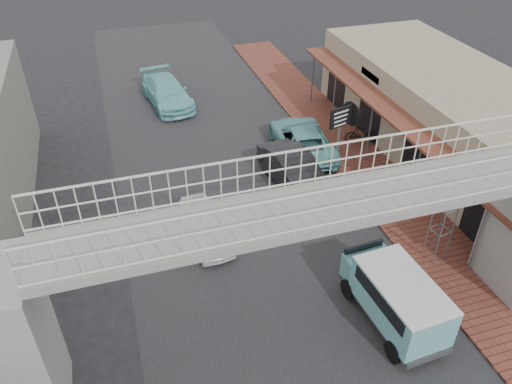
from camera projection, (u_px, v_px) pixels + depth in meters
ground at (263, 255)px, 18.94m from camera, size 120.00×120.00×0.00m
road_strip at (263, 255)px, 18.93m from camera, size 10.00×60.00×0.01m
sidewalk at (378, 183)px, 22.83m from camera, size 3.00×40.00×0.10m
shophouse_row at (458, 122)px, 23.56m from camera, size 7.20×18.00×4.00m
footbridge at (309, 263)px, 13.98m from camera, size 16.40×2.40×6.34m
white_hatchback at (206, 225)px, 19.41m from camera, size 1.78×3.81×1.26m
dark_sedan at (295, 171)px, 22.29m from camera, size 2.23×4.91×1.56m
angkot_curb at (302, 139)px, 24.77m from camera, size 2.93×5.53×1.48m
angkot_far at (167, 92)px, 29.37m from camera, size 2.79×5.45×1.51m
angkot_van at (397, 294)px, 15.64m from camera, size 2.04×4.05×1.94m
motorcycle_near at (356, 179)px, 22.25m from camera, size 1.67×0.98×0.83m
motorcycle_far at (361, 134)px, 25.52m from camera, size 1.71×0.79×0.99m
street_clock at (448, 202)px, 17.27m from camera, size 0.78×0.66×3.06m
arrow_sign at (354, 113)px, 22.73m from camera, size 1.94×1.29×3.21m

